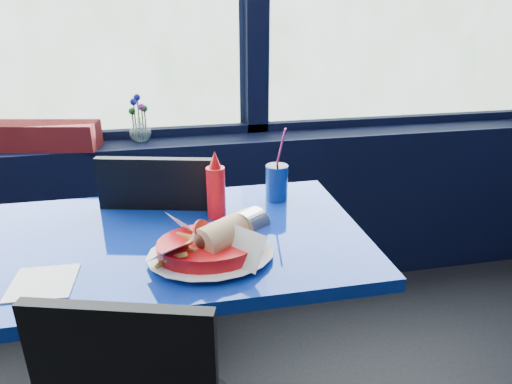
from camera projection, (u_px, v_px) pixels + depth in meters
name	position (u px, v px, depth m)	size (l,w,h in m)	color
window_sill	(103.00, 223.00, 2.22)	(5.00, 0.26, 0.80)	black
near_table	(167.00, 288.00, 1.42)	(1.20, 0.70, 0.75)	black
chair_near_back	(157.00, 249.00, 1.72)	(0.51, 0.51, 0.93)	black
planter_box	(32.00, 136.00, 1.98)	(0.57, 0.14, 0.11)	maroon
flower_vase	(140.00, 127.00, 2.09)	(0.13, 0.13, 0.21)	silver
food_basket	(213.00, 245.00, 1.22)	(0.34, 0.34, 0.11)	red
ketchup_bottle	(216.00, 189.00, 1.44)	(0.06, 0.06, 0.22)	red
soda_cup	(277.00, 182.00, 1.59)	(0.08, 0.08, 0.26)	navy
napkin	(43.00, 283.00, 1.13)	(0.15, 0.15, 0.00)	white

